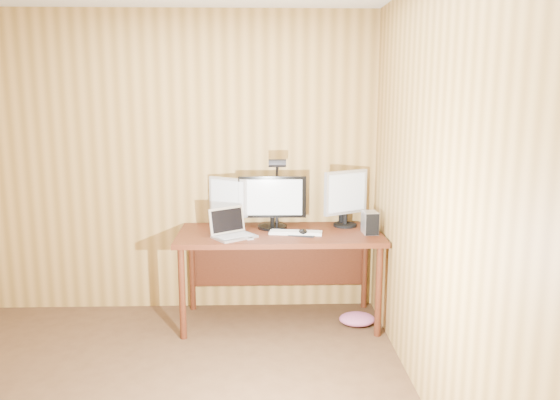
{
  "coord_description": "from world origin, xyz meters",
  "views": [
    {
      "loc": [
        0.8,
        -2.55,
        1.81
      ],
      "look_at": [
        0.93,
        1.58,
        1.02
      ],
      "focal_mm": 35.0,
      "sensor_mm": 36.0,
      "label": 1
    }
  ],
  "objects_px": {
    "desk_lamp": "(277,182)",
    "speaker": "(342,217)",
    "monitor_center": "(272,201)",
    "monitor_left": "(228,201)",
    "monitor_right": "(346,196)",
    "mouse": "(303,232)",
    "phone": "(249,238)",
    "hard_drive": "(370,223)",
    "keyboard": "(296,232)",
    "laptop": "(231,230)",
    "desk": "(280,245)"
  },
  "relations": [
    {
      "from": "keyboard",
      "to": "speaker",
      "type": "distance_m",
      "value": 0.51
    },
    {
      "from": "keyboard",
      "to": "desk_lamp",
      "type": "xyz_separation_m",
      "value": [
        -0.14,
        0.22,
        0.36
      ]
    },
    {
      "from": "monitor_center",
      "to": "phone",
      "type": "height_order",
      "value": "monitor_center"
    },
    {
      "from": "mouse",
      "to": "desk_lamp",
      "type": "distance_m",
      "value": 0.47
    },
    {
      "from": "laptop",
      "to": "speaker",
      "type": "distance_m",
      "value": 0.98
    },
    {
      "from": "laptop",
      "to": "hard_drive",
      "type": "xyz_separation_m",
      "value": [
        1.08,
        0.07,
        0.03
      ]
    },
    {
      "from": "desk",
      "to": "hard_drive",
      "type": "relative_size",
      "value": 9.24
    },
    {
      "from": "monitor_center",
      "to": "mouse",
      "type": "distance_m",
      "value": 0.38
    },
    {
      "from": "laptop",
      "to": "desk_lamp",
      "type": "xyz_separation_m",
      "value": [
        0.36,
        0.29,
        0.32
      ]
    },
    {
      "from": "monitor_center",
      "to": "desk_lamp",
      "type": "relative_size",
      "value": 0.9
    },
    {
      "from": "desk_lamp",
      "to": "speaker",
      "type": "bearing_deg",
      "value": -4.68
    },
    {
      "from": "desk",
      "to": "monitor_center",
      "type": "bearing_deg",
      "value": 128.33
    },
    {
      "from": "speaker",
      "to": "desk_lamp",
      "type": "xyz_separation_m",
      "value": [
        -0.54,
        -0.09,
        0.31
      ]
    },
    {
      "from": "desk",
      "to": "keyboard",
      "type": "relative_size",
      "value": 3.78
    },
    {
      "from": "phone",
      "to": "speaker",
      "type": "bearing_deg",
      "value": 17.95
    },
    {
      "from": "mouse",
      "to": "phone",
      "type": "height_order",
      "value": "mouse"
    },
    {
      "from": "monitor_right",
      "to": "hard_drive",
      "type": "relative_size",
      "value": 2.68
    },
    {
      "from": "desk",
      "to": "monitor_center",
      "type": "relative_size",
      "value": 2.93
    },
    {
      "from": "hard_drive",
      "to": "desk_lamp",
      "type": "bearing_deg",
      "value": 158.97
    },
    {
      "from": "hard_drive",
      "to": "keyboard",
      "type": "bearing_deg",
      "value": 175.62
    },
    {
      "from": "desk_lamp",
      "to": "hard_drive",
      "type": "bearing_deg",
      "value": -31.52
    },
    {
      "from": "speaker",
      "to": "monitor_center",
      "type": "bearing_deg",
      "value": -168.48
    },
    {
      "from": "monitor_left",
      "to": "monitor_right",
      "type": "xyz_separation_m",
      "value": [
        0.96,
        -0.02,
        0.03
      ]
    },
    {
      "from": "monitor_left",
      "to": "mouse",
      "type": "distance_m",
      "value": 0.69
    },
    {
      "from": "monitor_right",
      "to": "keyboard",
      "type": "bearing_deg",
      "value": 179.77
    },
    {
      "from": "monitor_right",
      "to": "mouse",
      "type": "height_order",
      "value": "monitor_right"
    },
    {
      "from": "laptop",
      "to": "desk_lamp",
      "type": "distance_m",
      "value": 0.56
    },
    {
      "from": "keyboard",
      "to": "desk_lamp",
      "type": "relative_size",
      "value": 0.7
    },
    {
      "from": "desk",
      "to": "monitor_center",
      "type": "distance_m",
      "value": 0.36
    },
    {
      "from": "laptop",
      "to": "phone",
      "type": "relative_size",
      "value": 3.59
    },
    {
      "from": "mouse",
      "to": "desk_lamp",
      "type": "relative_size",
      "value": 0.18
    },
    {
      "from": "hard_drive",
      "to": "desk_lamp",
      "type": "xyz_separation_m",
      "value": [
        -0.72,
        0.23,
        0.29
      ]
    },
    {
      "from": "mouse",
      "to": "monitor_right",
      "type": "bearing_deg",
      "value": 63.87
    },
    {
      "from": "monitor_center",
      "to": "desk_lamp",
      "type": "height_order",
      "value": "desk_lamp"
    },
    {
      "from": "monitor_right",
      "to": "mouse",
      "type": "distance_m",
      "value": 0.51
    },
    {
      "from": "monitor_center",
      "to": "monitor_left",
      "type": "distance_m",
      "value": 0.37
    },
    {
      "from": "monitor_center",
      "to": "monitor_right",
      "type": "xyz_separation_m",
      "value": [
        0.6,
        0.05,
        0.03
      ]
    },
    {
      "from": "monitor_left",
      "to": "speaker",
      "type": "bearing_deg",
      "value": 35.4
    },
    {
      "from": "keyboard",
      "to": "desk",
      "type": "bearing_deg",
      "value": 144.2
    },
    {
      "from": "mouse",
      "to": "desk_lamp",
      "type": "xyz_separation_m",
      "value": [
        -0.19,
        0.24,
        0.35
      ]
    },
    {
      "from": "monitor_right",
      "to": "phone",
      "type": "height_order",
      "value": "monitor_right"
    },
    {
      "from": "desk",
      "to": "speaker",
      "type": "distance_m",
      "value": 0.59
    },
    {
      "from": "monitor_right",
      "to": "laptop",
      "type": "distance_m",
      "value": 0.99
    },
    {
      "from": "laptop",
      "to": "hard_drive",
      "type": "bearing_deg",
      "value": -31.74
    },
    {
      "from": "monitor_left",
      "to": "desk_lamp",
      "type": "distance_m",
      "value": 0.43
    },
    {
      "from": "monitor_left",
      "to": "speaker",
      "type": "relative_size",
      "value": 3.23
    },
    {
      "from": "monitor_left",
      "to": "speaker",
      "type": "xyz_separation_m",
      "value": [
        0.94,
        0.05,
        -0.16
      ]
    },
    {
      "from": "desk",
      "to": "monitor_right",
      "type": "xyz_separation_m",
      "value": [
        0.55,
        0.12,
        0.37
      ]
    },
    {
      "from": "speaker",
      "to": "monitor_right",
      "type": "bearing_deg",
      "value": -75.39
    },
    {
      "from": "keyboard",
      "to": "hard_drive",
      "type": "bearing_deg",
      "value": 7.2
    }
  ]
}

